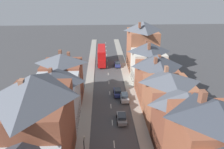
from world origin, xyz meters
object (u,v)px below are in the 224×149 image
(car_parked_left_a, at_px, (118,92))
(car_mid_black, at_px, (117,64))
(car_parked_right_a, at_px, (124,97))
(car_parked_left_b, at_px, (122,118))
(double_decker_bus_lead, at_px, (102,55))

(car_parked_left_a, bearing_deg, car_mid_black, 86.12)
(car_parked_right_a, height_order, car_parked_left_b, car_parked_right_a)
(car_parked_left_a, relative_size, car_mid_black, 0.99)
(double_decker_bus_lead, xyz_separation_m, car_parked_left_b, (3.61, -32.79, -2.01))
(double_decker_bus_lead, distance_m, car_parked_right_a, 25.16)
(car_parked_right_a, relative_size, car_mid_black, 1.06)
(double_decker_bus_lead, relative_size, car_parked_right_a, 2.54)
(car_mid_black, bearing_deg, car_parked_left_a, -93.88)
(car_parked_left_a, xyz_separation_m, car_mid_black, (1.30, 19.15, 0.03))
(car_parked_right_a, xyz_separation_m, car_mid_black, (0.00, 21.58, 0.02))
(car_parked_right_a, distance_m, car_mid_black, 21.58)
(double_decker_bus_lead, bearing_deg, car_parked_right_a, -78.71)
(car_parked_left_a, distance_m, car_mid_black, 19.20)
(car_parked_left_a, distance_m, car_parked_left_b, 10.62)
(car_parked_left_b, bearing_deg, car_mid_black, 87.50)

